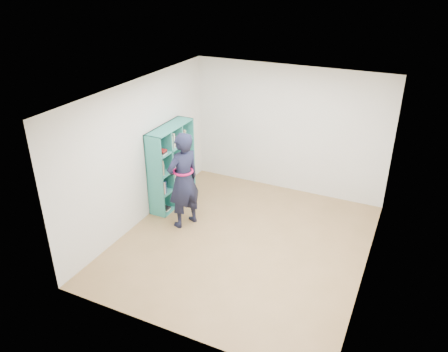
% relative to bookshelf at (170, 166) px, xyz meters
% --- Properties ---
extents(floor, '(4.50, 4.50, 0.00)m').
position_rel_bookshelf_xyz_m(floor, '(1.84, -0.70, -0.78)').
color(floor, olive).
rests_on(floor, ground).
extents(ceiling, '(4.50, 4.50, 0.00)m').
position_rel_bookshelf_xyz_m(ceiling, '(1.84, -0.70, 1.82)').
color(ceiling, white).
rests_on(ceiling, wall_back).
extents(wall_left, '(0.02, 4.50, 2.60)m').
position_rel_bookshelf_xyz_m(wall_left, '(-0.16, -0.70, 0.52)').
color(wall_left, silver).
rests_on(wall_left, floor).
extents(wall_right, '(0.02, 4.50, 2.60)m').
position_rel_bookshelf_xyz_m(wall_right, '(3.84, -0.70, 0.52)').
color(wall_right, silver).
rests_on(wall_right, floor).
extents(wall_back, '(4.00, 0.02, 2.60)m').
position_rel_bookshelf_xyz_m(wall_back, '(1.84, 1.55, 0.52)').
color(wall_back, silver).
rests_on(wall_back, floor).
extents(wall_front, '(4.00, 0.02, 2.60)m').
position_rel_bookshelf_xyz_m(wall_front, '(1.84, -2.95, 0.52)').
color(wall_front, silver).
rests_on(wall_front, floor).
extents(bookshelf, '(0.35, 1.20, 1.60)m').
position_rel_bookshelf_xyz_m(bookshelf, '(0.00, 0.00, 0.00)').
color(bookshelf, teal).
rests_on(bookshelf, floor).
extents(person, '(0.65, 0.76, 1.77)m').
position_rel_bookshelf_xyz_m(person, '(0.64, -0.61, 0.11)').
color(person, black).
rests_on(person, floor).
extents(smartphone, '(0.03, 0.10, 0.13)m').
position_rel_bookshelf_xyz_m(smartphone, '(0.54, -0.47, 0.22)').
color(smartphone, silver).
rests_on(smartphone, person).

